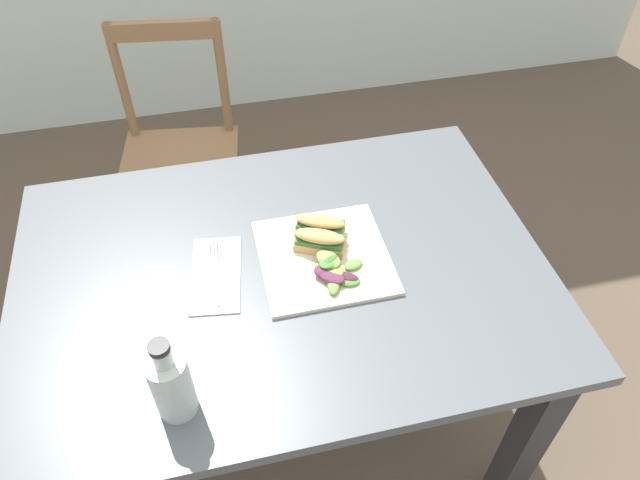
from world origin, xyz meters
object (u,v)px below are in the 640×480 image
(chair_wooden_far, at_px, (180,155))
(fork_on_napkin, at_px, (215,268))
(dining_table, at_px, (284,305))
(bottle_cold_brew, at_px, (172,387))
(plate_lunch, at_px, (324,257))
(sandwich_half_front, at_px, (320,241))
(sandwich_half_back, at_px, (320,226))

(chair_wooden_far, xyz_separation_m, fork_on_napkin, (0.07, -0.83, 0.30))
(dining_table, xyz_separation_m, chair_wooden_far, (-0.22, 0.86, -0.16))
(bottle_cold_brew, bearing_deg, plate_lunch, 40.93)
(sandwich_half_front, relative_size, bottle_cold_brew, 0.62)
(bottle_cold_brew, bearing_deg, sandwich_half_back, 46.25)
(fork_on_napkin, xyz_separation_m, bottle_cold_brew, (-0.10, -0.32, 0.06))
(sandwich_half_front, xyz_separation_m, sandwich_half_back, (0.01, 0.05, 0.00))
(chair_wooden_far, bearing_deg, bottle_cold_brew, -91.34)
(chair_wooden_far, height_order, sandwich_half_front, chair_wooden_far)
(sandwich_half_back, distance_m, bottle_cold_brew, 0.51)
(dining_table, distance_m, sandwich_half_front, 0.20)
(sandwich_half_back, bearing_deg, plate_lunch, -95.45)
(plate_lunch, height_order, sandwich_half_back, sandwich_half_back)
(bottle_cold_brew, bearing_deg, sandwich_half_front, 43.31)
(chair_wooden_far, xyz_separation_m, bottle_cold_brew, (-0.03, -1.15, 0.36))
(bottle_cold_brew, bearing_deg, fork_on_napkin, 72.52)
(chair_wooden_far, distance_m, sandwich_half_front, 0.95)
(fork_on_napkin, bearing_deg, plate_lunch, -5.43)
(dining_table, height_order, plate_lunch, plate_lunch)
(dining_table, height_order, fork_on_napkin, fork_on_napkin)
(sandwich_half_front, bearing_deg, plate_lunch, -74.78)
(dining_table, distance_m, sandwich_half_back, 0.21)
(plate_lunch, height_order, fork_on_napkin, plate_lunch)
(fork_on_napkin, bearing_deg, sandwich_half_back, 10.16)
(sandwich_half_front, relative_size, fork_on_napkin, 0.66)
(chair_wooden_far, relative_size, fork_on_napkin, 4.68)
(sandwich_half_back, height_order, fork_on_napkin, sandwich_half_back)
(fork_on_napkin, relative_size, bottle_cold_brew, 0.94)
(fork_on_napkin, bearing_deg, chair_wooden_far, 95.11)
(chair_wooden_far, height_order, bottle_cold_brew, bottle_cold_brew)
(plate_lunch, relative_size, fork_on_napkin, 1.54)
(bottle_cold_brew, bearing_deg, chair_wooden_far, 88.66)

